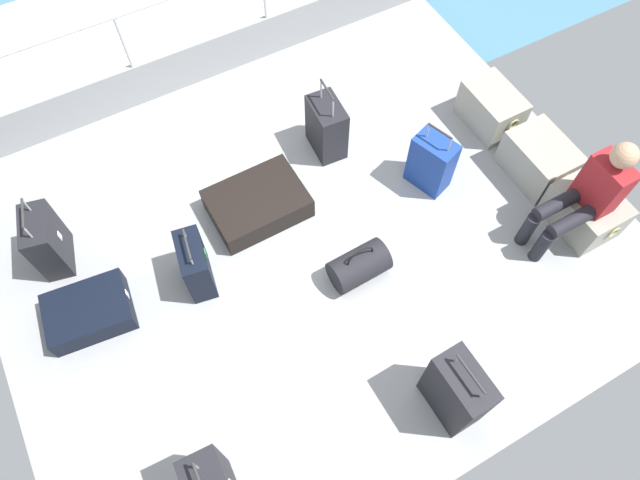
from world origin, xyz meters
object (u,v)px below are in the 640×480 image
(passenger_seated, at_px, (587,194))
(cargo_crate_0, at_px, (491,108))
(cargo_crate_1, at_px, (539,159))
(cargo_crate_2, at_px, (585,210))
(suitcase_0, at_px, (258,204))
(suitcase_4, at_px, (89,312))
(suitcase_6, at_px, (327,127))
(suitcase_7, at_px, (431,163))
(duffel_bag, at_px, (359,266))
(suitcase_2, at_px, (196,265))
(suitcase_3, at_px, (456,391))
(suitcase_5, at_px, (47,242))

(passenger_seated, bearing_deg, cargo_crate_0, 172.58)
(cargo_crate_1, distance_m, cargo_crate_2, 0.61)
(suitcase_0, height_order, suitcase_4, suitcase_0)
(passenger_seated, bearing_deg, cargo_crate_2, 90.00)
(cargo_crate_2, height_order, suitcase_4, cargo_crate_2)
(suitcase_0, xyz_separation_m, suitcase_6, (-0.33, 0.87, 0.16))
(cargo_crate_0, bearing_deg, suitcase_4, -88.37)
(suitcase_7, bearing_deg, duffel_bag, -63.91)
(cargo_crate_2, bearing_deg, cargo_crate_0, -179.52)
(cargo_crate_0, relative_size, suitcase_2, 1.00)
(suitcase_7, bearing_deg, passenger_seated, 36.48)
(suitcase_0, distance_m, suitcase_6, 0.95)
(cargo_crate_2, bearing_deg, suitcase_0, -121.20)
(cargo_crate_0, distance_m, suitcase_3, 2.78)
(cargo_crate_1, height_order, passenger_seated, passenger_seated)
(suitcase_4, bearing_deg, suitcase_7, 86.47)
(cargo_crate_1, height_order, suitcase_4, cargo_crate_1)
(suitcase_5, bearing_deg, suitcase_4, 6.55)
(cargo_crate_0, bearing_deg, suitcase_7, -71.47)
(suitcase_0, relative_size, duffel_bag, 1.71)
(suitcase_5, bearing_deg, suitcase_6, 88.98)
(suitcase_0, height_order, suitcase_5, suitcase_5)
(suitcase_3, xyz_separation_m, suitcase_5, (-2.57, -2.16, -0.04))
(suitcase_3, distance_m, duffel_bag, 1.25)
(suitcase_6, relative_size, suitcase_7, 1.08)
(cargo_crate_1, relative_size, suitcase_5, 0.87)
(passenger_seated, height_order, suitcase_6, passenger_seated)
(cargo_crate_1, bearing_deg, cargo_crate_2, 0.43)
(cargo_crate_2, bearing_deg, suitcase_7, -137.38)
(suitcase_4, bearing_deg, suitcase_3, 47.30)
(suitcase_2, xyz_separation_m, suitcase_5, (-0.75, -0.96, 0.03))
(suitcase_2, xyz_separation_m, suitcase_7, (0.08, 2.19, 0.02))
(cargo_crate_0, height_order, suitcase_7, suitcase_7)
(passenger_seated, height_order, suitcase_7, passenger_seated)
(cargo_crate_0, height_order, passenger_seated, passenger_seated)
(suitcase_0, height_order, suitcase_3, suitcase_3)
(suitcase_0, distance_m, suitcase_3, 2.25)
(suitcase_2, bearing_deg, passenger_seated, 69.79)
(suitcase_5, xyz_separation_m, duffel_bag, (1.34, 2.12, -0.14))
(suitcase_0, height_order, suitcase_6, suitcase_6)
(suitcase_6, height_order, duffel_bag, suitcase_6)
(suitcase_0, bearing_deg, cargo_crate_2, 58.80)
(cargo_crate_0, bearing_deg, suitcase_5, -97.48)
(passenger_seated, xyz_separation_m, suitcase_3, (0.74, -1.72, -0.22))
(suitcase_5, xyz_separation_m, suitcase_7, (0.84, 3.15, -0.01))
(suitcase_2, distance_m, suitcase_7, 2.19)
(suitcase_2, relative_size, suitcase_6, 0.80)
(cargo_crate_0, relative_size, suitcase_7, 0.86)
(suitcase_4, height_order, duffel_bag, duffel_bag)
(cargo_crate_1, relative_size, suitcase_0, 0.77)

